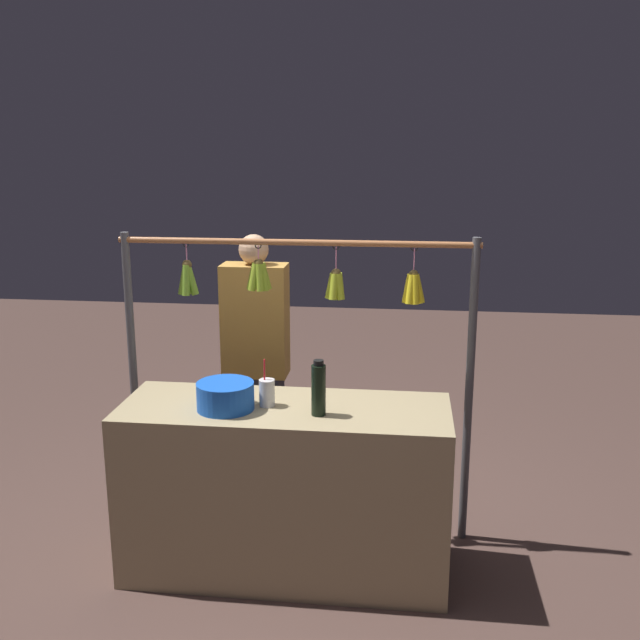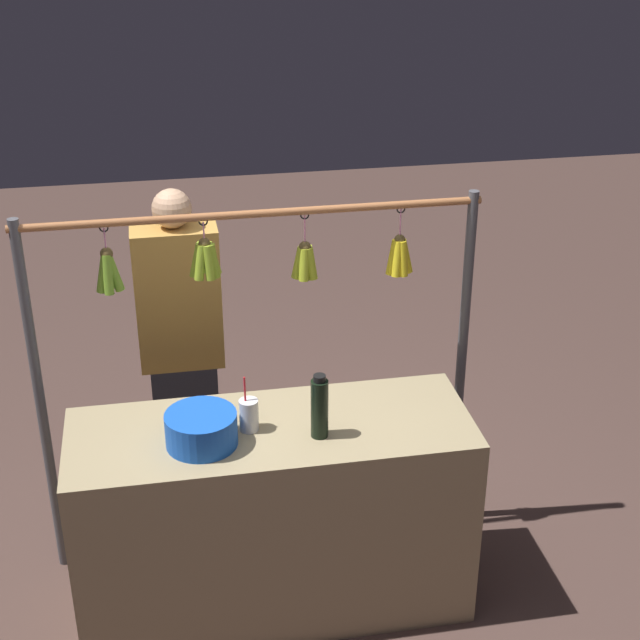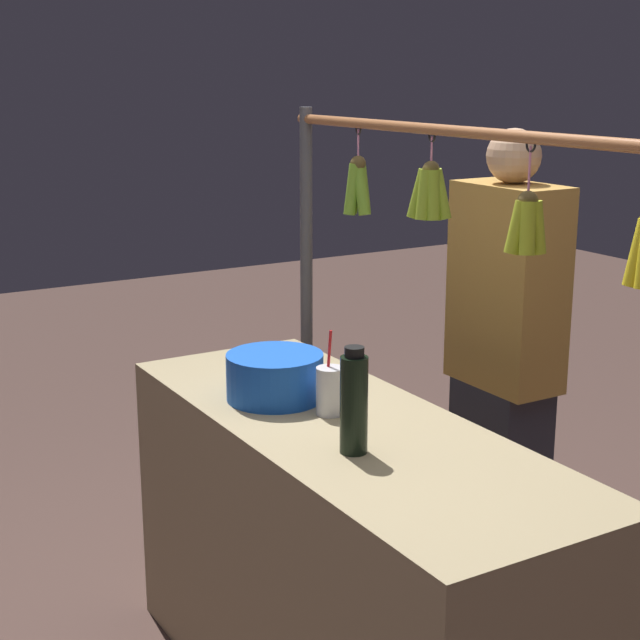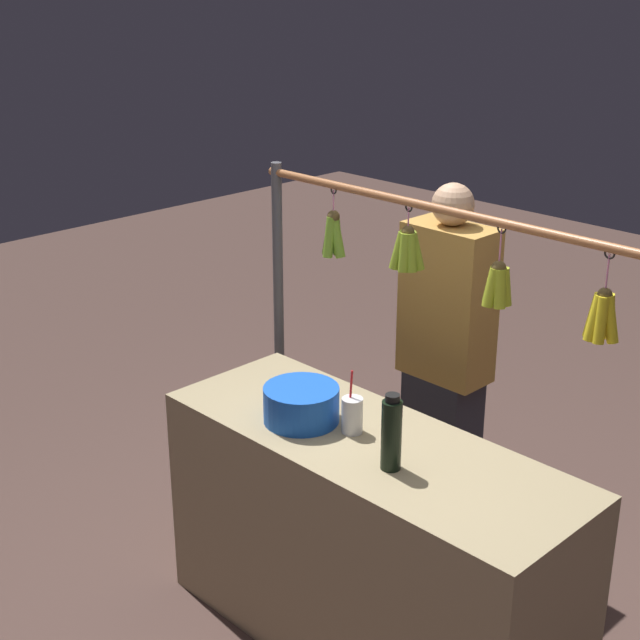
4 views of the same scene
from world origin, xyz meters
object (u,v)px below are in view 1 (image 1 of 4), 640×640
at_px(drink_cup, 267,393).
at_px(vendor_person, 256,369).
at_px(blue_bucket, 225,396).
at_px(water_bottle, 319,389).

bearing_deg(drink_cup, vendor_person, -74.63).
bearing_deg(blue_bucket, vendor_person, -87.75).
bearing_deg(water_bottle, vendor_person, -61.77).
bearing_deg(drink_cup, blue_bucket, 19.82).
height_order(water_bottle, drink_cup, water_bottle).
xyz_separation_m(blue_bucket, vendor_person, (0.03, -0.88, -0.15)).
bearing_deg(vendor_person, blue_bucket, 92.25).
relative_size(water_bottle, drink_cup, 1.16).
relative_size(water_bottle, blue_bucket, 0.97).
xyz_separation_m(water_bottle, blue_bucket, (0.45, -0.02, -0.06)).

